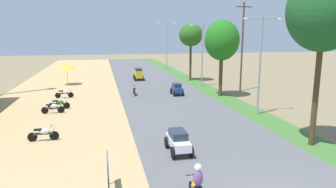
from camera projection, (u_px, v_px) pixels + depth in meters
parked_motorbike_nearest at (44, 133)px, 18.26m from camera, size 1.80×0.54×0.94m
parked_motorbike_second at (53, 107)px, 24.63m from camera, size 1.80×0.54×0.94m
parked_motorbike_third at (59, 103)px, 26.04m from camera, size 1.80×0.54×0.94m
parked_motorbike_fourth at (65, 93)px, 30.61m from camera, size 1.80×0.54×0.94m
street_signboard at (108, 166)px, 12.36m from camera, size 0.06×1.30×1.50m
vendor_umbrella at (67, 67)px, 38.20m from camera, size 2.20×2.20×2.52m
median_tree_nearest at (324, 12)px, 16.27m from camera, size 3.89×3.89×9.72m
median_tree_second at (222, 41)px, 30.63m from camera, size 3.50×3.50×7.74m
median_tree_third at (191, 35)px, 41.04m from camera, size 3.22×3.22×7.73m
streetlamp_near at (260, 59)px, 23.61m from camera, size 3.16×0.20×7.65m
streetlamp_mid at (202, 50)px, 37.00m from camera, size 3.16×0.20×7.55m
streetlamp_far at (167, 42)px, 56.52m from camera, size 3.16×0.20×8.48m
utility_pole_near at (242, 46)px, 33.88m from camera, size 1.80×0.20×9.77m
car_sedan_white at (178, 140)px, 16.44m from camera, size 1.10×2.26×1.19m
car_hatchback_blue at (177, 89)px, 32.01m from camera, size 1.04×2.00×1.23m
car_van_yellow at (138, 73)px, 42.29m from camera, size 1.19×2.41×1.67m
motorbike_ahead_second at (197, 185)px, 11.35m from camera, size 0.54×1.80×1.66m
motorbike_ahead_third at (134, 90)px, 32.04m from camera, size 0.54×1.80×0.94m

